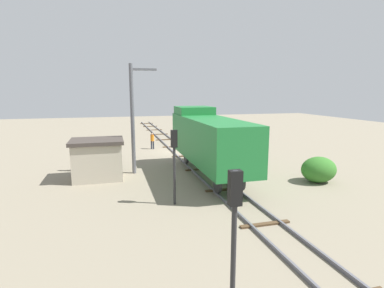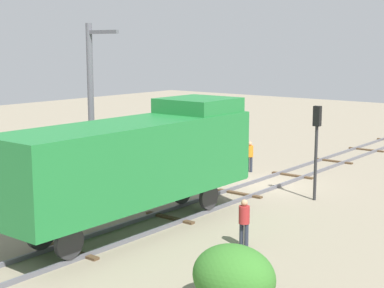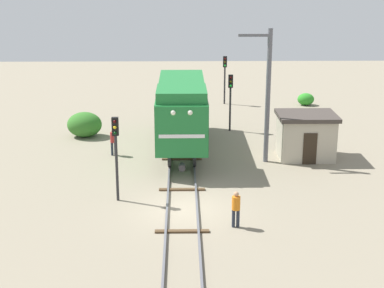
% 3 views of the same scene
% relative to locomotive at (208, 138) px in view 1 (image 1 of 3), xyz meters
% --- Properties ---
extents(ground_plane, '(90.41, 90.41, 0.00)m').
position_rel_locomotive_xyz_m(ground_plane, '(0.00, -9.34, -2.77)').
color(ground_plane, gray).
extents(railway_track, '(2.40, 60.27, 0.16)m').
position_rel_locomotive_xyz_m(railway_track, '(0.00, -9.34, -2.70)').
color(railway_track, '#595960').
rests_on(railway_track, ground).
extents(locomotive, '(2.90, 11.60, 4.60)m').
position_rel_locomotive_xyz_m(locomotive, '(0.00, 0.00, 0.00)').
color(locomotive, '#1E7233').
rests_on(locomotive, railway_track).
extents(traffic_signal_near, '(0.32, 0.34, 4.28)m').
position_rel_locomotive_xyz_m(traffic_signal_near, '(-3.20, -8.14, 0.20)').
color(traffic_signal_near, '#262628').
rests_on(traffic_signal_near, ground).
extents(traffic_signal_mid, '(0.32, 0.34, 4.00)m').
position_rel_locomotive_xyz_m(traffic_signal_mid, '(3.40, 4.64, 0.01)').
color(traffic_signal_mid, '#262628').
rests_on(traffic_signal_mid, ground).
extents(traffic_signal_far, '(0.32, 0.34, 4.02)m').
position_rel_locomotive_xyz_m(traffic_signal_far, '(3.60, 12.98, 0.03)').
color(traffic_signal_far, '#262628').
rests_on(traffic_signal_far, ground).
extents(worker_near_track, '(0.38, 0.38, 1.70)m').
position_rel_locomotive_xyz_m(worker_near_track, '(2.40, -11.35, -1.78)').
color(worker_near_track, '#262B38').
rests_on(worker_near_track, ground).
extents(worker_by_signal, '(0.38, 0.38, 1.70)m').
position_rel_locomotive_xyz_m(worker_by_signal, '(-4.20, -0.87, -1.78)').
color(worker_by_signal, '#262B38').
rests_on(worker_by_signal, ground).
extents(catenary_mast, '(1.94, 0.28, 7.88)m').
position_rel_locomotive_xyz_m(catenary_mast, '(4.94, -2.22, 1.41)').
color(catenary_mast, '#595960').
rests_on(catenary_mast, ground).
extents(relay_hut, '(3.50, 2.90, 2.74)m').
position_rel_locomotive_xyz_m(relay_hut, '(7.50, -1.48, -1.38)').
color(relay_hut, '#B2A893').
rests_on(relay_hut, ground).
extents(bush_near, '(2.35, 1.92, 1.71)m').
position_rel_locomotive_xyz_m(bush_near, '(-6.62, 3.27, -1.92)').
color(bush_near, '#326D26').
rests_on(bush_near, ground).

